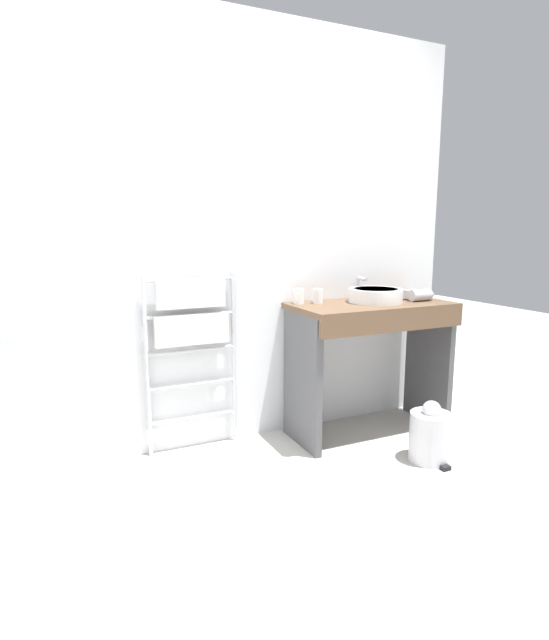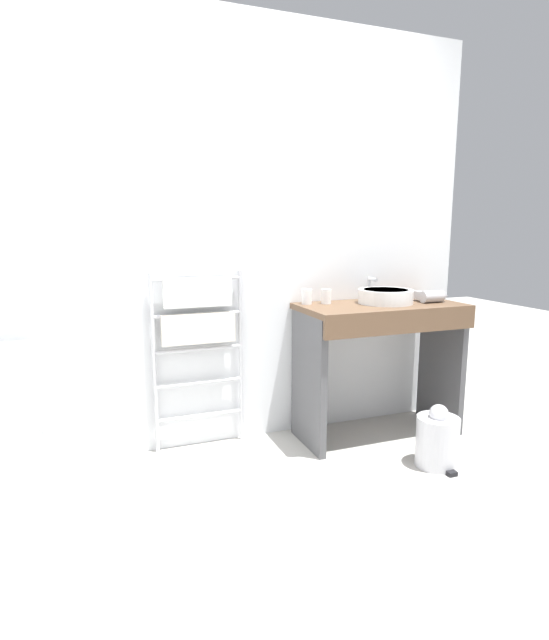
# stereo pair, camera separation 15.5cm
# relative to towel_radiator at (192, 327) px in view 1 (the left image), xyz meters

# --- Properties ---
(ground_plane) EXTENTS (12.00, 12.00, 0.00)m
(ground_plane) POSITION_rel_towel_radiator_xyz_m (0.18, -1.22, -0.73)
(ground_plane) COLOR #B2AFA8
(wall_back) EXTENTS (3.14, 0.12, 2.44)m
(wall_back) POSITION_rel_towel_radiator_xyz_m (0.18, 0.11, 0.49)
(wall_back) COLOR silver
(wall_back) RESTS_ON ground_plane
(towel_radiator) EXTENTS (0.53, 0.06, 1.03)m
(towel_radiator) POSITION_rel_towel_radiator_xyz_m (0.00, 0.00, 0.00)
(towel_radiator) COLOR silver
(towel_radiator) RESTS_ON ground_plane
(vanity_counter) EXTENTS (0.98, 0.49, 0.82)m
(vanity_counter) POSITION_rel_towel_radiator_xyz_m (1.06, -0.21, -0.16)
(vanity_counter) COLOR brown
(vanity_counter) RESTS_ON ground_plane
(sink_basin) EXTENTS (0.33, 0.33, 0.08)m
(sink_basin) POSITION_rel_towel_radiator_xyz_m (1.11, -0.18, 0.14)
(sink_basin) COLOR white
(sink_basin) RESTS_ON vanity_counter
(faucet) EXTENTS (0.02, 0.10, 0.14)m
(faucet) POSITION_rel_towel_radiator_xyz_m (1.11, 0.00, 0.19)
(faucet) COLOR silver
(faucet) RESTS_ON vanity_counter
(cup_near_wall) EXTENTS (0.06, 0.06, 0.09)m
(cup_near_wall) POSITION_rel_towel_radiator_xyz_m (0.65, -0.05, 0.14)
(cup_near_wall) COLOR white
(cup_near_wall) RESTS_ON vanity_counter
(cup_near_edge) EXTENTS (0.06, 0.06, 0.09)m
(cup_near_edge) POSITION_rel_towel_radiator_xyz_m (0.76, -0.07, 0.14)
(cup_near_edge) COLOR white
(cup_near_edge) RESTS_ON vanity_counter
(hair_dryer) EXTENTS (0.19, 0.17, 0.07)m
(hair_dryer) POSITION_rel_towel_radiator_xyz_m (1.40, -0.24, 0.13)
(hair_dryer) COLOR #B7B7BC
(hair_dryer) RESTS_ON vanity_counter
(trash_bin) EXTENTS (0.23, 0.26, 0.34)m
(trash_bin) POSITION_rel_towel_radiator_xyz_m (1.14, -0.68, -0.58)
(trash_bin) COLOR silver
(trash_bin) RESTS_ON ground_plane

